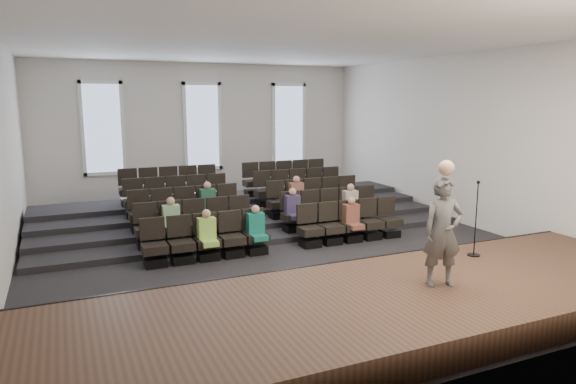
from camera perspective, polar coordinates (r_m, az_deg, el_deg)
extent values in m
plane|color=black|center=(13.29, -1.50, -5.78)|extent=(14.00, 14.00, 0.00)
cube|color=white|center=(12.85, -1.60, 16.24)|extent=(12.00, 14.00, 0.02)
cube|color=silver|center=(19.49, -9.50, 6.62)|extent=(12.00, 0.04, 5.00)
cube|color=silver|center=(6.93, 21.20, -0.02)|extent=(12.00, 0.04, 5.00)
cube|color=silver|center=(16.11, 18.76, 5.53)|extent=(0.04, 14.00, 5.00)
cube|color=#4B2E20|center=(8.96, 11.37, -12.31)|extent=(11.80, 3.60, 0.50)
cube|color=black|center=(10.35, 5.65, -9.04)|extent=(11.80, 0.06, 0.52)
cube|color=black|center=(15.37, -4.82, -3.33)|extent=(11.80, 4.80, 0.15)
cube|color=black|center=(15.84, -5.45, -2.66)|extent=(11.80, 3.75, 0.30)
cube|color=black|center=(16.31, -6.04, -2.03)|extent=(11.80, 2.70, 0.45)
cube|color=black|center=(16.79, -6.60, -1.43)|extent=(11.80, 1.65, 0.60)
cube|color=black|center=(11.89, -14.53, -7.54)|extent=(0.47, 0.43, 0.20)
cube|color=black|center=(11.80, -14.60, -6.10)|extent=(0.55, 0.50, 0.19)
cube|color=black|center=(11.89, -14.86, -3.94)|extent=(0.55, 0.08, 0.50)
cube|color=black|center=(11.99, -11.68, -7.27)|extent=(0.47, 0.43, 0.20)
cube|color=black|center=(11.90, -11.74, -5.84)|extent=(0.55, 0.50, 0.19)
cube|color=black|center=(12.00, -12.02, -3.70)|extent=(0.55, 0.08, 0.50)
cube|color=black|center=(12.12, -8.90, -6.98)|extent=(0.47, 0.43, 0.20)
cube|color=black|center=(12.03, -8.94, -5.57)|extent=(0.55, 0.50, 0.19)
cube|color=black|center=(12.13, -9.25, -3.46)|extent=(0.55, 0.08, 0.50)
cube|color=black|center=(12.28, -6.18, -6.69)|extent=(0.47, 0.43, 0.20)
cube|color=black|center=(12.20, -6.20, -5.30)|extent=(0.55, 0.50, 0.19)
cube|color=black|center=(12.29, -6.54, -3.21)|extent=(0.55, 0.08, 0.50)
cube|color=black|center=(12.47, -3.53, -6.39)|extent=(0.47, 0.43, 0.20)
cube|color=black|center=(12.38, -3.55, -5.02)|extent=(0.55, 0.50, 0.19)
cube|color=black|center=(12.48, -3.91, -2.97)|extent=(0.55, 0.08, 0.50)
cube|color=black|center=(13.02, 2.48, -5.66)|extent=(0.47, 0.43, 0.20)
cube|color=black|center=(12.94, 2.49, -4.34)|extent=(0.55, 0.50, 0.19)
cube|color=black|center=(13.03, 2.09, -2.39)|extent=(0.55, 0.08, 0.50)
cube|color=black|center=(13.29, 4.81, -5.36)|extent=(0.47, 0.43, 0.20)
cube|color=black|center=(13.21, 4.83, -4.07)|extent=(0.55, 0.50, 0.19)
cube|color=black|center=(13.30, 4.42, -2.15)|extent=(0.55, 0.08, 0.50)
cube|color=black|center=(13.58, 7.04, -5.07)|extent=(0.47, 0.43, 0.20)
cube|color=black|center=(13.50, 7.07, -3.80)|extent=(0.55, 0.50, 0.19)
cube|color=black|center=(13.59, 6.65, -1.93)|extent=(0.55, 0.08, 0.50)
cube|color=black|center=(13.89, 9.17, -4.78)|extent=(0.47, 0.43, 0.20)
cube|color=black|center=(13.82, 9.21, -3.53)|extent=(0.55, 0.50, 0.19)
cube|color=black|center=(13.90, 8.78, -1.71)|extent=(0.55, 0.08, 0.50)
cube|color=black|center=(14.22, 11.20, -4.49)|extent=(0.47, 0.43, 0.20)
cube|color=black|center=(14.15, 11.25, -3.28)|extent=(0.55, 0.50, 0.19)
cube|color=black|center=(14.23, 10.82, -1.50)|extent=(0.55, 0.08, 0.50)
cube|color=black|center=(12.84, -15.35, -5.56)|extent=(0.47, 0.43, 0.20)
cube|color=black|center=(12.76, -15.41, -4.21)|extent=(0.55, 0.50, 0.19)
cube|color=black|center=(12.87, -15.64, -2.23)|extent=(0.55, 0.08, 0.50)
cube|color=black|center=(12.94, -12.72, -5.32)|extent=(0.47, 0.43, 0.20)
cube|color=black|center=(12.86, -12.77, -3.99)|extent=(0.55, 0.50, 0.19)
cube|color=black|center=(12.97, -13.02, -2.02)|extent=(0.55, 0.08, 0.50)
cube|color=black|center=(13.06, -10.13, -5.09)|extent=(0.47, 0.43, 0.20)
cube|color=black|center=(12.98, -10.17, -3.77)|extent=(0.55, 0.50, 0.19)
cube|color=black|center=(13.09, -10.45, -1.82)|extent=(0.55, 0.08, 0.50)
cube|color=black|center=(13.21, -7.59, -4.84)|extent=(0.47, 0.43, 0.20)
cube|color=black|center=(13.13, -7.62, -3.54)|extent=(0.55, 0.50, 0.19)
cube|color=black|center=(13.24, -7.92, -1.61)|extent=(0.55, 0.08, 0.50)
cube|color=black|center=(13.38, -5.12, -4.60)|extent=(0.47, 0.43, 0.20)
cube|color=black|center=(13.31, -5.14, -3.30)|extent=(0.55, 0.50, 0.19)
cube|color=black|center=(13.41, -5.46, -1.41)|extent=(0.55, 0.08, 0.50)
cube|color=black|center=(13.90, 0.56, -4.00)|extent=(0.47, 0.43, 0.20)
cube|color=black|center=(13.83, 0.56, -2.75)|extent=(0.55, 0.50, 0.19)
cube|color=black|center=(13.93, 0.20, -0.93)|extent=(0.55, 0.08, 0.50)
cube|color=black|center=(14.15, 2.77, -3.75)|extent=(0.47, 0.43, 0.20)
cube|color=black|center=(14.08, 2.78, -2.53)|extent=(0.55, 0.50, 0.19)
cube|color=black|center=(14.18, 2.42, -0.74)|extent=(0.55, 0.08, 0.50)
cube|color=black|center=(14.42, 4.91, -3.51)|extent=(0.47, 0.43, 0.20)
cube|color=black|center=(14.36, 4.92, -2.31)|extent=(0.55, 0.50, 0.19)
cube|color=black|center=(14.45, 4.55, -0.56)|extent=(0.55, 0.08, 0.50)
cube|color=black|center=(14.72, 6.96, -3.28)|extent=(0.47, 0.43, 0.20)
cube|color=black|center=(14.65, 6.98, -2.10)|extent=(0.55, 0.50, 0.19)
cube|color=black|center=(14.75, 6.60, -0.38)|extent=(0.55, 0.08, 0.50)
cube|color=black|center=(15.03, 8.92, -3.04)|extent=(0.47, 0.43, 0.20)
cube|color=black|center=(14.96, 8.96, -1.89)|extent=(0.55, 0.50, 0.19)
cube|color=black|center=(15.06, 8.57, -0.21)|extent=(0.55, 0.08, 0.50)
cube|color=black|center=(13.81, -16.05, -3.85)|extent=(0.47, 0.42, 0.20)
cube|color=black|center=(13.74, -16.11, -2.59)|extent=(0.55, 0.50, 0.19)
cube|color=black|center=(13.87, -16.32, -0.76)|extent=(0.55, 0.08, 0.50)
cube|color=black|center=(13.90, -13.60, -3.65)|extent=(0.47, 0.42, 0.20)
cube|color=black|center=(13.83, -13.65, -2.40)|extent=(0.55, 0.50, 0.19)
cube|color=black|center=(13.95, -13.88, -0.58)|extent=(0.55, 0.08, 0.50)
cube|color=black|center=(14.01, -11.18, -3.44)|extent=(0.47, 0.42, 0.20)
cube|color=black|center=(13.95, -11.23, -2.21)|extent=(0.55, 0.50, 0.19)
cube|color=black|center=(14.07, -11.48, -0.40)|extent=(0.55, 0.08, 0.50)
cube|color=black|center=(14.15, -8.81, -3.24)|extent=(0.47, 0.42, 0.20)
cube|color=black|center=(14.09, -8.85, -2.01)|extent=(0.55, 0.50, 0.19)
cube|color=black|center=(14.21, -9.12, -0.23)|extent=(0.55, 0.08, 0.50)
cube|color=black|center=(14.32, -6.49, -3.03)|extent=(0.47, 0.42, 0.20)
cube|color=black|center=(14.25, -6.52, -1.81)|extent=(0.55, 0.50, 0.19)
cube|color=black|center=(14.37, -6.80, -0.06)|extent=(0.55, 0.08, 0.50)
cube|color=black|center=(14.80, -1.13, -2.53)|extent=(0.47, 0.42, 0.20)
cube|color=black|center=(14.74, -1.14, -1.35)|extent=(0.55, 0.50, 0.19)
cube|color=black|center=(14.85, -1.46, 0.34)|extent=(0.55, 0.08, 0.50)
cube|color=black|center=(15.04, 0.98, -2.33)|extent=(0.47, 0.42, 0.20)
cube|color=black|center=(14.97, 0.98, -1.17)|extent=(0.55, 0.50, 0.19)
cube|color=black|center=(15.09, 0.65, 0.50)|extent=(0.55, 0.08, 0.50)
cube|color=black|center=(15.29, 3.02, -2.13)|extent=(0.47, 0.42, 0.20)
cube|color=black|center=(15.23, 3.03, -0.99)|extent=(0.55, 0.50, 0.19)
cube|color=black|center=(15.34, 2.69, 0.65)|extent=(0.55, 0.08, 0.50)
cube|color=black|center=(15.57, 4.99, -1.93)|extent=(0.47, 0.42, 0.20)
cube|color=black|center=(15.51, 5.01, -0.81)|extent=(0.55, 0.50, 0.19)
cube|color=black|center=(15.62, 4.66, 0.80)|extent=(0.55, 0.08, 0.50)
cube|color=black|center=(15.86, 6.89, -1.74)|extent=(0.47, 0.42, 0.20)
cube|color=black|center=(15.80, 6.91, -0.64)|extent=(0.55, 0.50, 0.19)
cube|color=black|center=(15.91, 6.55, 0.94)|extent=(0.55, 0.08, 0.50)
cube|color=black|center=(14.79, -16.65, -2.37)|extent=(0.47, 0.42, 0.20)
cube|color=black|center=(14.73, -16.71, -1.19)|extent=(0.55, 0.50, 0.19)
cube|color=black|center=(14.87, -16.90, 0.51)|extent=(0.55, 0.08, 0.50)
cube|color=black|center=(14.88, -14.36, -2.19)|extent=(0.47, 0.42, 0.20)
cube|color=black|center=(14.82, -14.42, -1.02)|extent=(0.55, 0.50, 0.19)
cube|color=black|center=(14.95, -14.62, 0.67)|extent=(0.55, 0.08, 0.50)
cube|color=black|center=(14.98, -12.10, -2.01)|extent=(0.47, 0.42, 0.20)
cube|color=black|center=(14.92, -12.15, -0.85)|extent=(0.55, 0.50, 0.19)
cube|color=black|center=(15.06, -12.37, 0.82)|extent=(0.55, 0.08, 0.50)
cube|color=black|center=(15.11, -9.88, -1.83)|extent=(0.47, 0.42, 0.20)
cube|color=black|center=(15.05, -9.91, -0.68)|extent=(0.55, 0.50, 0.19)
cube|color=black|center=(15.18, -10.16, 0.98)|extent=(0.55, 0.08, 0.50)
cube|color=black|center=(15.27, -7.70, -1.65)|extent=(0.47, 0.42, 0.20)
cube|color=black|center=(15.21, -7.72, -0.51)|extent=(0.55, 0.50, 0.19)
cube|color=black|center=(15.34, -7.98, 1.13)|extent=(0.55, 0.08, 0.50)
cube|color=black|center=(15.72, -2.62, -1.23)|extent=(0.47, 0.42, 0.20)
cube|color=black|center=(15.66, -2.63, -0.12)|extent=(0.55, 0.50, 0.19)
cube|color=black|center=(15.79, -2.92, 1.47)|extent=(0.55, 0.08, 0.50)
cube|color=black|center=(15.95, -0.61, -1.06)|extent=(0.47, 0.42, 0.20)
cube|color=black|center=(15.89, -0.61, 0.04)|extent=(0.55, 0.50, 0.19)
cube|color=black|center=(16.01, -0.91, 1.60)|extent=(0.55, 0.08, 0.50)
cube|color=black|center=(16.19, 1.34, -0.89)|extent=(0.47, 0.42, 0.20)
cube|color=black|center=(16.13, 1.34, 0.19)|extent=(0.55, 0.50, 0.19)
cube|color=black|center=(16.25, 1.03, 1.73)|extent=(0.55, 0.08, 0.50)
cube|color=black|center=(16.45, 3.23, -0.73)|extent=(0.47, 0.42, 0.20)
cube|color=black|center=(16.39, 3.24, 0.34)|extent=(0.55, 0.50, 0.19)
cube|color=black|center=(16.51, 2.92, 1.85)|extent=(0.55, 0.08, 0.50)
cube|color=black|center=(16.73, 5.06, -0.57)|extent=(0.47, 0.42, 0.20)
cube|color=black|center=(16.67, 5.07, 0.48)|extent=(0.55, 0.50, 0.19)
cube|color=black|center=(16.79, 4.75, 1.97)|extent=(0.55, 0.08, 0.50)
cube|color=black|center=(15.79, -17.18, -1.07)|extent=(0.47, 0.42, 0.20)
cube|color=black|center=(15.73, -17.24, 0.04)|extent=(0.55, 0.50, 0.19)
cube|color=black|center=(15.88, -17.41, 1.61)|extent=(0.55, 0.08, 0.50)
cube|color=black|center=(15.87, -15.03, -0.91)|extent=(0.47, 0.42, 0.20)
cube|color=black|center=(15.81, -15.08, 0.19)|extent=(0.55, 0.50, 0.19)
cube|color=black|center=(15.95, -15.27, 1.76)|extent=(0.55, 0.08, 0.50)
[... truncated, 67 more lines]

